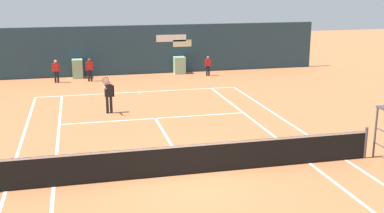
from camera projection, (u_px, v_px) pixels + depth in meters
The scene contains 8 objects.
ground_plane at pixel (185, 167), 15.30m from camera, with size 80.00×80.00×0.01m.
tennis_net at pixel (189, 158), 14.63m from camera, with size 12.10×0.10×1.07m.
sponsor_back_wall at pixel (128, 51), 30.36m from camera, with size 25.00×1.02×3.07m.
player_on_baseline at pixel (109, 93), 21.39m from camera, with size 0.54×0.68×1.76m.
ball_kid_left_post at pixel (56, 70), 27.94m from camera, with size 0.45×0.21×1.35m.
ball_kid_right_post at pixel (90, 68), 28.37m from camera, with size 0.45×0.21×1.36m.
ball_kid_centre_post at pixel (208, 65), 30.02m from camera, with size 0.41×0.20×1.25m.
tennis_ball_mid_court at pixel (90, 102), 23.43m from camera, with size 0.07×0.07×0.07m, color #CCE033.
Camera 1 is at (-3.14, -13.41, 5.69)m, focal length 45.22 mm.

